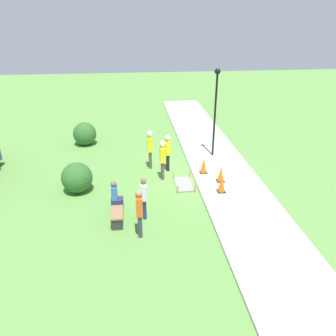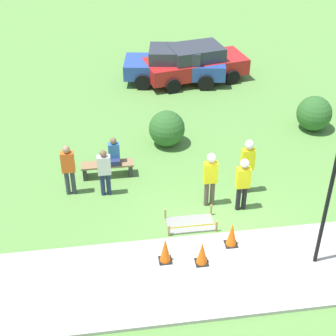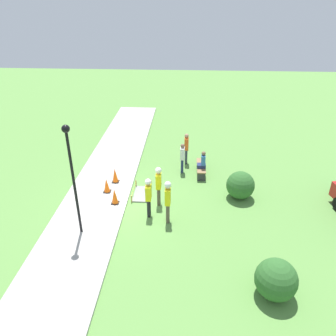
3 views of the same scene
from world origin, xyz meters
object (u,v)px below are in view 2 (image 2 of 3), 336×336
park_bench (107,167)px  worker_supervisor (248,161)px  parked_car_red (196,63)px  lamppost_near (334,172)px  worker_trainee (210,175)px  person_seated_on_bench (114,153)px  parked_car_blue (175,64)px  traffic_cone_near_patch (165,250)px  bystander_in_orange_shirt (68,167)px  bystander_in_gray_shirt (104,170)px  traffic_cone_far_patch (202,253)px  traffic_cone_sidewalk_edge (232,234)px  worker_assistant (243,180)px

park_bench → worker_supervisor: (4.19, -1.47, 0.80)m
parked_car_red → lamppost_near: bearing=-96.0°
worker_trainee → lamppost_near: bearing=-51.9°
person_seated_on_bench → parked_car_blue: bearing=66.3°
parked_car_blue → traffic_cone_near_patch: bearing=-90.5°
person_seated_on_bench → parked_car_blue: 7.53m
person_seated_on_bench → bystander_in_orange_shirt: bearing=-149.3°
parked_car_blue → bystander_in_gray_shirt: bearing=-103.5°
bystander_in_gray_shirt → parked_car_red: bearing=61.6°
lamppost_near → parked_car_red: lamppost_near is taller
traffic_cone_far_patch → park_bench: 4.97m
worker_trainee → lamppost_near: (2.23, -2.84, 1.83)m
traffic_cone_sidewalk_edge → park_bench: 4.99m
traffic_cone_near_patch → bystander_in_gray_shirt: bystander_in_gray_shirt is taller
worker_assistant → parked_car_blue: size_ratio=0.39×
traffic_cone_far_patch → park_bench: (-2.23, 4.44, -0.10)m
bystander_in_gray_shirt → lamppost_near: 6.81m
person_seated_on_bench → parked_car_red: 7.97m
park_bench → parked_car_blue: 7.69m
park_bench → worker_assistant: (3.84, -2.28, 0.71)m
bystander_in_gray_shirt → parked_car_red: 9.04m
person_seated_on_bench → worker_assistant: 4.29m
person_seated_on_bench → parked_car_blue: parked_car_blue is taller
traffic_cone_far_patch → person_seated_on_bench: (-1.99, 4.49, 0.40)m
lamppost_near → parked_car_blue: bearing=99.3°
traffic_cone_near_patch → parked_car_blue: parked_car_blue is taller
traffic_cone_sidewalk_edge → bystander_in_orange_shirt: 5.34m
bystander_in_orange_shirt → lamppost_near: size_ratio=0.40×
person_seated_on_bench → lamppost_near: (4.93, -4.83, 2.09)m
traffic_cone_near_patch → worker_supervisor: bearing=43.7°
person_seated_on_bench → parked_car_red: (3.96, 6.92, -0.03)m
bystander_in_gray_shirt → parked_car_blue: bearing=67.0°
worker_supervisor → worker_assistant: 0.89m
traffic_cone_near_patch → worker_assistant: 3.25m
person_seated_on_bench → bystander_in_gray_shirt: size_ratio=0.55×
worker_assistant → lamppost_near: bearing=-61.8°
worker_assistant → bystander_in_orange_shirt: worker_assistant is taller
traffic_cone_sidewalk_edge → worker_assistant: bearing=66.8°
worker_trainee → parked_car_blue: 8.90m
parked_car_red → traffic_cone_far_patch: bearing=-110.6°
traffic_cone_near_patch → traffic_cone_sidewalk_edge: bearing=11.0°
traffic_cone_sidewalk_edge → worker_supervisor: 2.70m
traffic_cone_near_patch → traffic_cone_far_patch: traffic_cone_near_patch is taller
worker_assistant → bystander_in_orange_shirt: (-5.01, 1.49, -0.07)m
person_seated_on_bench → worker_supervisor: 4.24m
traffic_cone_sidewalk_edge → person_seated_on_bench: size_ratio=0.82×
worker_assistant → traffic_cone_sidewalk_edge: bearing=-113.2°
parked_car_red → park_bench: bearing=-131.9°
worker_supervisor → traffic_cone_near_patch: bearing=-136.3°
bystander_in_orange_shirt → parked_car_red: bystander_in_orange_shirt is taller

